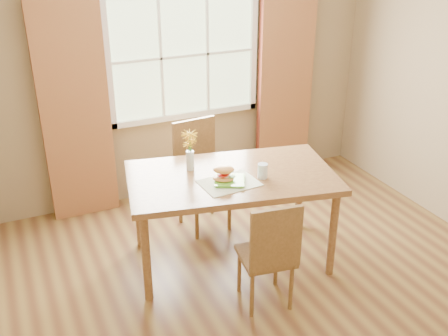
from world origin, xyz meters
TOP-DOWN VIEW (x-y plane):
  - room at (0.00, 0.00)m, footprint 4.24×3.84m
  - window at (0.00, 1.87)m, footprint 1.62×0.06m
  - curtain_left at (-1.15, 1.78)m, footprint 0.65×0.08m
  - curtain_right at (1.15, 1.78)m, footprint 0.65×0.08m
  - dining_table at (-0.14, 0.42)m, footprint 1.87×1.28m
  - chair_near at (-0.15, -0.28)m, footprint 0.44×0.44m
  - chair_far at (-0.15, 1.13)m, footprint 0.48×0.48m
  - placemat at (-0.22, 0.28)m, footprint 0.47×0.36m
  - plate at (-0.22, 0.30)m, footprint 0.32×0.32m
  - croissant_sandwich at (-0.26, 0.31)m, footprint 0.21×0.19m
  - water_glass at (0.07, 0.27)m, footprint 0.08×0.08m
  - flower_vase at (-0.41, 0.66)m, footprint 0.14×0.14m

SIDE VIEW (x-z plane):
  - chair_near at x=-0.15m, z-range 0.04..0.98m
  - chair_far at x=-0.15m, z-range 0.05..1.10m
  - dining_table at x=-0.14m, z-range 0.33..1.16m
  - placemat at x=-0.22m, z-range 0.83..0.84m
  - plate at x=-0.22m, z-range 0.84..0.85m
  - water_glass at x=0.07m, z-range 0.83..0.95m
  - croissant_sandwich at x=-0.26m, z-range 0.85..0.98m
  - flower_vase at x=-0.41m, z-range 0.88..1.22m
  - curtain_left at x=-1.15m, z-range 0.00..2.20m
  - curtain_right at x=1.15m, z-range 0.00..2.20m
  - room at x=0.00m, z-range -0.02..2.72m
  - window at x=0.00m, z-range 0.84..2.16m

